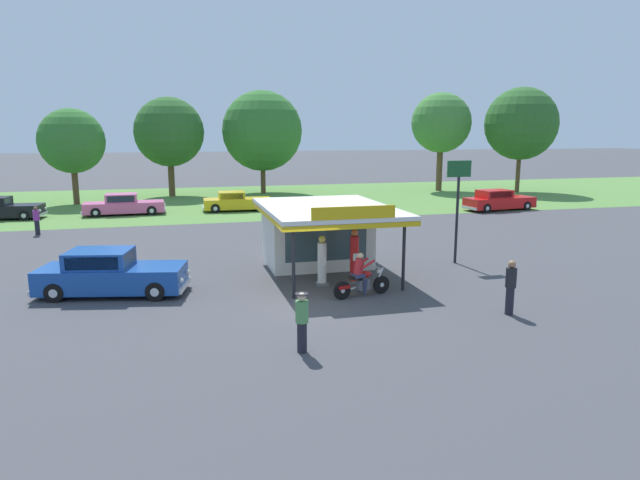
{
  "coord_description": "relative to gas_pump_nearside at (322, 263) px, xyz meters",
  "views": [
    {
      "loc": [
        -4.11,
        -17.61,
        5.7
      ],
      "look_at": [
        1.52,
        3.89,
        1.4
      ],
      "focal_mm": 31.45,
      "sensor_mm": 36.0,
      "label": 1
    }
  ],
  "objects": [
    {
      "name": "featured_classic_sedan",
      "position": [
        -7.6,
        0.71,
        -0.13
      ],
      "size": [
        5.43,
        2.9,
        1.61
      ],
      "color": "#19479E",
      "rests_on": "ground"
    },
    {
      "name": "grass_verge_strip",
      "position": [
        -1.16,
        27.79,
        -0.86
      ],
      "size": [
        120.0,
        24.0,
        0.01
      ],
      "primitive_type": "cube",
      "color": "#56843D",
      "rests_on": "ground"
    },
    {
      "name": "bystander_strolling_foreground",
      "position": [
        -2.2,
        -6.23,
        0.0
      ],
      "size": [
        0.36,
        0.36,
        1.62
      ],
      "color": "black",
      "rests_on": "ground"
    },
    {
      "name": "tree_oak_distant_spare",
      "position": [
        20.0,
        30.54,
        5.66
      ],
      "size": [
        5.73,
        5.73,
        9.43
      ],
      "color": "brown",
      "rests_on": "ground"
    },
    {
      "name": "tree_oak_far_left",
      "position": [
        -12.92,
        28.26,
        4.02
      ],
      "size": [
        5.07,
        5.07,
        7.53
      ],
      "color": "brown",
      "rests_on": "ground"
    },
    {
      "name": "tree_oak_far_right",
      "position": [
        26.63,
        27.33,
        5.57
      ],
      "size": [
        6.76,
        6.76,
        9.82
      ],
      "color": "brown",
      "rests_on": "ground"
    },
    {
      "name": "tree_oak_right",
      "position": [
        -5.42,
        32.26,
        4.81
      ],
      "size": [
        6.09,
        6.09,
        8.73
      ],
      "color": "brown",
      "rests_on": "ground"
    },
    {
      "name": "motorcycle_with_rider",
      "position": [
        0.94,
        -1.81,
        -0.21
      ],
      "size": [
        2.23,
        0.8,
        1.58
      ],
      "color": "black",
      "rests_on": "ground"
    },
    {
      "name": "service_station_kiosk",
      "position": [
        0.64,
        2.93,
        0.76
      ],
      "size": [
        4.98,
        7.11,
        3.21
      ],
      "color": "silver",
      "rests_on": "ground"
    },
    {
      "name": "gas_pump_nearside",
      "position": [
        0.0,
        0.0,
        0.0
      ],
      "size": [
        0.44,
        0.44,
        1.9
      ],
      "color": "slate",
      "rests_on": "ground"
    },
    {
      "name": "bystander_leaning_by_kiosk",
      "position": [
        0.06,
        9.38,
        -0.09
      ],
      "size": [
        0.34,
        0.34,
        1.5
      ],
      "color": "#2D3351",
      "rests_on": "ground"
    },
    {
      "name": "gas_pump_offside",
      "position": [
        1.28,
        0.0,
        0.09
      ],
      "size": [
        0.44,
        0.44,
        2.08
      ],
      "color": "slate",
      "rests_on": "ground"
    },
    {
      "name": "tree_oak_centre",
      "position": [
        2.91,
        32.56,
        4.91
      ],
      "size": [
        7.37,
        7.37,
        9.46
      ],
      "color": "brown",
      "rests_on": "ground"
    },
    {
      "name": "parked_car_back_row_centre_left",
      "position": [
        -8.7,
        21.19,
        -0.2
      ],
      "size": [
        5.62,
        2.1,
        1.47
      ],
      "color": "#E55993",
      "rests_on": "ground"
    },
    {
      "name": "parked_car_back_row_centre_right",
      "position": [
        17.9,
        16.62,
        -0.17
      ],
      "size": [
        5.67,
        2.46,
        1.52
      ],
      "color": "red",
      "rests_on": "ground"
    },
    {
      "name": "bystander_standing_back_lot",
      "position": [
        4.86,
        -4.87,
        0.07
      ],
      "size": [
        0.34,
        0.34,
        1.76
      ],
      "color": "black",
      "rests_on": "ground"
    },
    {
      "name": "roadside_pole_sign",
      "position": [
        6.62,
        2.0,
        2.22
      ],
      "size": [
        1.1,
        0.12,
        4.49
      ],
      "color": "black",
      "rests_on": "ground"
    },
    {
      "name": "bystander_admiring_sedan",
      "position": [
        -12.8,
        14.23,
        -0.02
      ],
      "size": [
        0.34,
        0.34,
        1.6
      ],
      "color": "black",
      "rests_on": "ground"
    },
    {
      "name": "ground_plane",
      "position": [
        -1.16,
        -2.21,
        -0.87
      ],
      "size": [
        300.0,
        300.0,
        0.0
      ],
      "primitive_type": "plane",
      "color": "#424247"
    },
    {
      "name": "parked_car_back_row_far_left",
      "position": [
        -0.85,
        21.21,
        -0.22
      ],
      "size": [
        5.16,
        2.14,
        1.41
      ],
      "color": "gold",
      "rests_on": "ground"
    }
  ]
}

